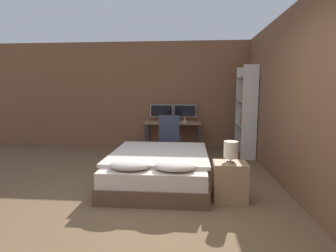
% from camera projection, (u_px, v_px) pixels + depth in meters
% --- Properties ---
extents(ground_plane, '(20.00, 20.00, 0.00)m').
position_uv_depth(ground_plane, '(159.00, 227.00, 2.88)').
color(ground_plane, brown).
extents(wall_back, '(12.00, 0.06, 2.70)m').
position_uv_depth(wall_back, '(177.00, 96.00, 6.65)').
color(wall_back, brown).
rests_on(wall_back, ground_plane).
extents(wall_side_right, '(0.06, 12.00, 2.70)m').
position_uv_depth(wall_side_right, '(286.00, 99.00, 4.03)').
color(wall_side_right, brown).
rests_on(wall_side_right, ground_plane).
extents(bed, '(1.55, 1.96, 0.56)m').
position_uv_depth(bed, '(159.00, 168.00, 4.22)').
color(bed, brown).
rests_on(bed, ground_plane).
extents(nightstand, '(0.45, 0.35, 0.53)m').
position_uv_depth(nightstand, '(230.00, 181.00, 3.54)').
color(nightstand, '#997551').
rests_on(nightstand, ground_plane).
extents(bedside_lamp, '(0.19, 0.19, 0.29)m').
position_uv_depth(bedside_lamp, '(231.00, 150.00, 3.48)').
color(bedside_lamp, gray).
rests_on(bedside_lamp, nightstand).
extents(desk, '(1.35, 0.59, 0.72)m').
position_uv_depth(desk, '(173.00, 126.00, 6.39)').
color(desk, '#846042').
rests_on(desk, ground_plane).
extents(monitor_left, '(0.56, 0.16, 0.41)m').
position_uv_depth(monitor_left, '(161.00, 112.00, 6.56)').
color(monitor_left, '#B7B7BC').
rests_on(monitor_left, desk).
extents(monitor_right, '(0.56, 0.16, 0.41)m').
position_uv_depth(monitor_right, '(185.00, 112.00, 6.51)').
color(monitor_right, '#B7B7BC').
rests_on(monitor_right, desk).
extents(keyboard, '(0.40, 0.13, 0.02)m').
position_uv_depth(keyboard, '(172.00, 123.00, 6.18)').
color(keyboard, '#B7B7BC').
rests_on(keyboard, desk).
extents(computer_mouse, '(0.07, 0.05, 0.04)m').
position_uv_depth(computer_mouse, '(184.00, 122.00, 6.16)').
color(computer_mouse, '#B7B7BC').
rests_on(computer_mouse, desk).
extents(office_chair, '(0.52, 0.52, 0.97)m').
position_uv_depth(office_chair, '(170.00, 141.00, 5.75)').
color(office_chair, black).
rests_on(office_chair, ground_plane).
extents(bookshelf, '(0.32, 0.81, 2.02)m').
position_uv_depth(bookshelf, '(247.00, 109.00, 5.81)').
color(bookshelf, beige).
rests_on(bookshelf, ground_plane).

